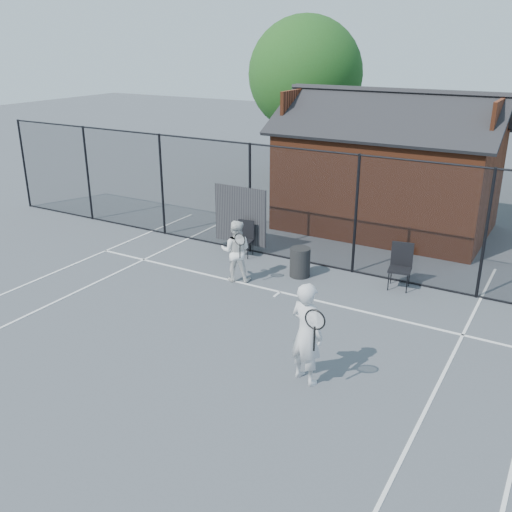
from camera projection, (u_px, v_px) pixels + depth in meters
The scene contains 10 objects.
ground at pixel (207, 349), 10.84m from camera, with size 80.00×80.00×0.00m, color #4A5055.
court_lines at pixel (162, 383), 9.77m from camera, with size 11.02×18.00×0.01m.
fence at pixel (307, 210), 14.50m from camera, with size 22.04×3.00×3.00m.
clubhouse at pixel (388, 176), 17.30m from camera, with size 6.50×4.36×4.19m.
tree_left at pixel (305, 75), 22.35m from camera, with size 4.48×4.48×6.44m.
player_front at pixel (307, 333), 9.53m from camera, with size 0.87×0.70×1.82m.
player_back at pixel (236, 251), 13.66m from camera, with size 0.90×0.81×1.52m.
chair_left at pixel (244, 240), 15.30m from camera, with size 0.45×0.47×0.94m, color black.
chair_right at pixel (400, 267), 13.28m from camera, with size 0.51×0.53×1.06m, color black.
waste_bin at pixel (300, 262), 14.03m from camera, with size 0.50×0.50×0.73m, color black.
Camera 1 is at (5.58, -7.73, 5.53)m, focal length 40.00 mm.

